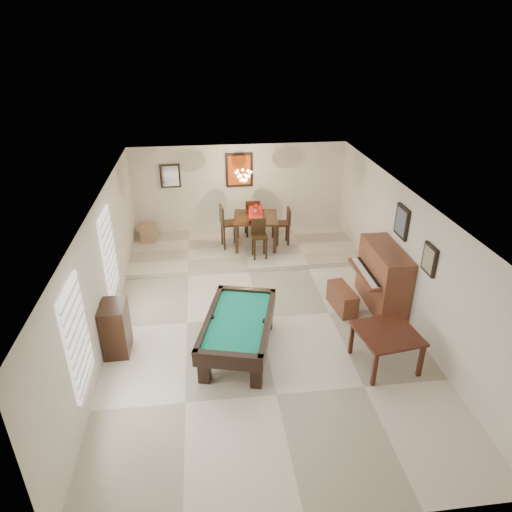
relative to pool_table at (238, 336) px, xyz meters
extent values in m
cube|color=beige|center=(0.53, 1.05, -0.37)|extent=(6.00, 9.00, 0.02)
cube|color=silver|center=(0.53, 5.55, 0.94)|extent=(6.00, 0.04, 2.60)
cube|color=silver|center=(0.53, -3.45, 0.94)|extent=(6.00, 0.04, 2.60)
cube|color=silver|center=(-2.47, 1.05, 0.94)|extent=(0.04, 9.00, 2.60)
cube|color=silver|center=(3.53, 1.05, 0.94)|extent=(0.04, 9.00, 2.60)
cube|color=white|center=(0.53, 1.05, 2.24)|extent=(6.00, 9.00, 0.04)
cube|color=beige|center=(0.53, 4.30, -0.30)|extent=(6.00, 2.50, 0.12)
cube|color=white|center=(-2.44, -1.15, 1.04)|extent=(0.06, 1.00, 1.70)
cube|color=white|center=(-2.44, 1.65, 1.04)|extent=(0.06, 1.00, 1.70)
cube|color=brown|center=(2.33, 1.19, -0.11)|extent=(0.47, 0.93, 0.50)
cube|color=black|center=(-2.23, 0.31, 0.14)|extent=(0.44, 0.67, 1.00)
cube|color=#A07857|center=(-2.07, 5.06, -0.01)|extent=(0.42, 0.52, 0.45)
cube|color=#D84C14|center=(0.53, 5.51, 1.54)|extent=(0.75, 0.06, 0.95)
cube|color=white|center=(-1.37, 5.51, 1.44)|extent=(0.55, 0.06, 0.65)
cube|color=slate|center=(3.49, 1.35, 1.54)|extent=(0.06, 0.55, 0.65)
cube|color=gray|center=(3.49, 0.05, 1.34)|extent=(0.06, 0.45, 0.55)
camera|label=1|loc=(-0.51, -6.83, 5.08)|focal=32.00mm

